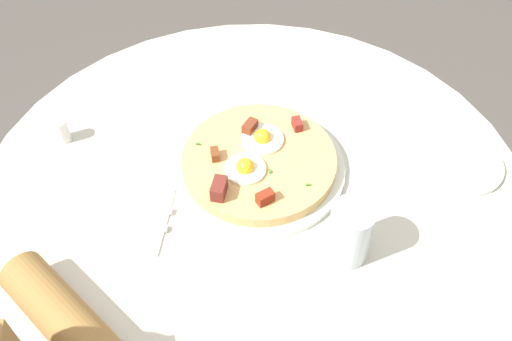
{
  "coord_description": "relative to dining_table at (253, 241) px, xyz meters",
  "views": [
    {
      "loc": [
        0.08,
        0.63,
        1.51
      ],
      "look_at": [
        -0.01,
        -0.02,
        0.76
      ],
      "focal_mm": 39.39,
      "sensor_mm": 36.0,
      "label": 1
    }
  ],
  "objects": [
    {
      "name": "salt_shaker",
      "position": [
        0.34,
        -0.16,
        0.2
      ],
      "size": [
        0.03,
        0.03,
        0.05
      ],
      "primitive_type": "cylinder",
      "color": "white",
      "rests_on": "dining_table"
    },
    {
      "name": "napkin",
      "position": [
        0.24,
        0.04,
        0.18
      ],
      "size": [
        0.2,
        0.18,
        0.0
      ],
      "primitive_type": "cube",
      "rotation": [
        0.0,
        0.0,
        2.89
      ],
      "color": "white",
      "rests_on": "dining_table"
    },
    {
      "name": "pizza_plate",
      "position": [
        -0.02,
        -0.04,
        0.18
      ],
      "size": [
        0.31,
        0.31,
        0.01
      ],
      "primitive_type": "cylinder",
      "color": "silver",
      "rests_on": "dining_table"
    },
    {
      "name": "dining_table",
      "position": [
        0.0,
        0.0,
        0.0
      ],
      "size": [
        0.99,
        0.99,
        0.74
      ],
      "color": "beige",
      "rests_on": "ground_plane"
    },
    {
      "name": "bread_plate",
      "position": [
        -0.39,
        0.0,
        0.18
      ],
      "size": [
        0.15,
        0.15,
        0.01
      ],
      "primitive_type": "cylinder",
      "color": "silver",
      "rests_on": "dining_table"
    },
    {
      "name": "breakfast_pizza",
      "position": [
        -0.01,
        -0.04,
        0.2
      ],
      "size": [
        0.28,
        0.28,
        0.05
      ],
      "color": "tan",
      "rests_on": "pizza_plate"
    },
    {
      "name": "fork",
      "position": [
        0.24,
        0.06,
        0.18
      ],
      "size": [
        0.18,
        0.06,
        0.0
      ],
      "primitive_type": "cube",
      "rotation": [
        0.0,
        0.0,
        2.89
      ],
      "color": "silver",
      "rests_on": "napkin"
    },
    {
      "name": "water_glass",
      "position": [
        -0.13,
        0.16,
        0.23
      ],
      "size": [
        0.07,
        0.07,
        0.11
      ],
      "primitive_type": "cylinder",
      "color": "silver",
      "rests_on": "dining_table"
    },
    {
      "name": "knife",
      "position": [
        0.23,
        0.02,
        0.18
      ],
      "size": [
        0.18,
        0.06,
        0.0
      ],
      "primitive_type": "cube",
      "rotation": [
        0.0,
        0.0,
        2.89
      ],
      "color": "silver",
      "rests_on": "napkin"
    }
  ]
}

